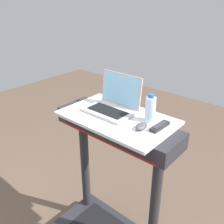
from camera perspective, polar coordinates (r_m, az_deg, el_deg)
desk_board at (r=1.68m, az=1.11°, el=-1.29°), size 0.75×0.46×0.02m
laptop at (r=1.74m, az=0.25°, el=1.84°), size 0.33×0.25×0.24m
computer_mouse at (r=1.53m, az=6.64°, el=-3.19°), size 0.07×0.11×0.03m
water_bottle at (r=1.60m, az=8.63°, el=0.67°), size 0.07×0.07×0.18m
tv_remote at (r=1.56m, az=10.71°, el=-3.17°), size 0.05×0.16×0.02m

